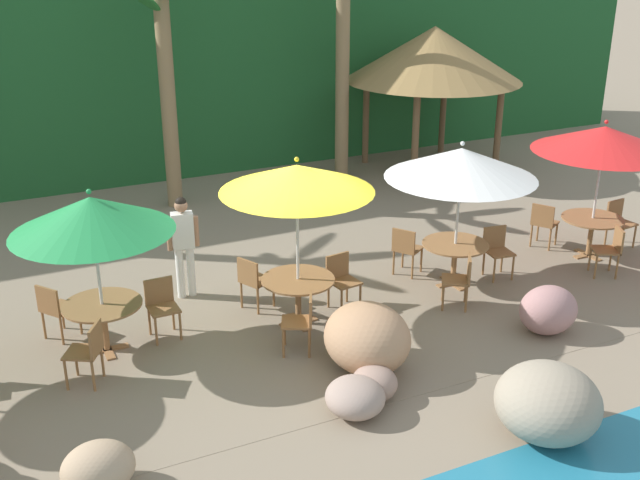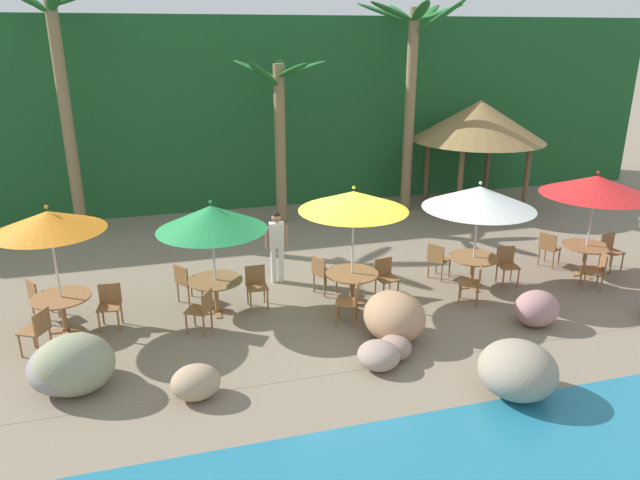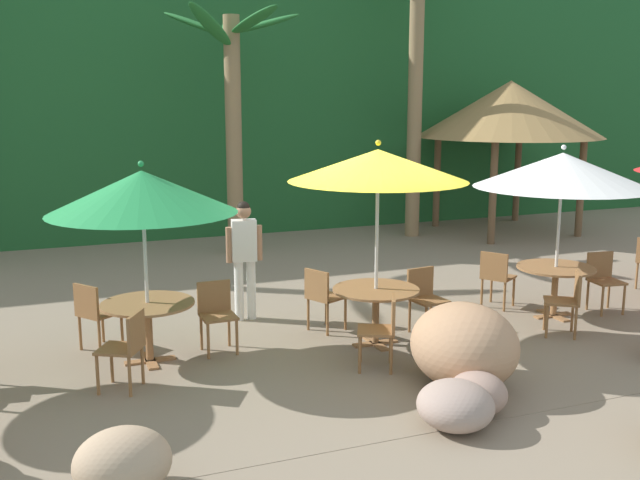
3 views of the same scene
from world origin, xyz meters
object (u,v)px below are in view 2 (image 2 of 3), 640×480
at_px(dining_table_yellow, 352,278).
at_px(palm_tree_third, 412,69).
at_px(chair_white_seaward, 507,263).
at_px(palapa_hut, 479,121).
at_px(chair_yellow_inland, 322,272).
at_px(chair_white_inland, 438,258).
at_px(chair_orange_inland, 39,296).
at_px(dining_table_red, 586,251).
at_px(chair_red_inland, 549,247).
at_px(chair_green_left, 202,308).
at_px(waiter_in_white, 277,242).
at_px(palm_tree_nearest, 61,78).
at_px(chair_yellow_seaward, 385,275).
at_px(palm_tree_second, 280,117).
at_px(dining_table_white, 473,262).
at_px(chair_orange_left, 38,329).
at_px(dining_table_green, 216,285).
at_px(umbrella_red, 596,185).
at_px(chair_red_seaward, 610,249).
at_px(chair_orange_seaward, 110,303).
at_px(chair_green_inland, 186,281).
at_px(dining_table_orange, 62,303).
at_px(umbrella_green, 211,218).
at_px(chair_green_seaward, 256,283).
at_px(chair_yellow_left, 351,300).
at_px(chair_white_left, 474,281).
at_px(chair_red_left, 597,268).
at_px(umbrella_white, 479,197).
at_px(umbrella_yellow, 354,201).
at_px(umbrella_orange, 49,221).

relative_size(dining_table_yellow, palm_tree_third, 0.17).
xyz_separation_m(chair_white_seaward, palapa_hut, (2.55, 6.01, 2.31)).
height_order(chair_yellow_inland, chair_white_inland, same).
bearing_deg(chair_orange_inland, dining_table_red, -4.56).
bearing_deg(chair_red_inland, chair_green_left, -172.24).
bearing_deg(waiter_in_white, palm_tree_nearest, 133.49).
bearing_deg(chair_yellow_seaward, palm_tree_second, 99.74).
bearing_deg(palm_tree_second, dining_table_white, -62.56).
distance_m(chair_orange_left, dining_table_green, 3.33).
xyz_separation_m(umbrella_red, chair_red_inland, (-0.50, 0.69, -1.68)).
xyz_separation_m(chair_yellow_seaward, dining_table_red, (5.03, -0.12, 0.10)).
distance_m(chair_orange_left, dining_table_yellow, 6.02).
relative_size(chair_green_left, chair_red_seaward, 1.00).
distance_m(chair_orange_seaward, palm_tree_second, 7.87).
xyz_separation_m(dining_table_green, chair_green_inland, (-0.57, 0.64, -0.10)).
bearing_deg(dining_table_orange, chair_red_inland, 2.10).
bearing_deg(dining_table_white, chair_yellow_inland, 170.14).
relative_size(chair_orange_left, umbrella_red, 0.34).
bearing_deg(chair_green_inland, waiter_in_white, 15.58).
xyz_separation_m(umbrella_green, waiter_in_white, (1.53, 1.22, -1.06)).
bearing_deg(chair_green_seaward, umbrella_red, -3.14).
bearing_deg(umbrella_red, chair_orange_seaward, 178.56).
relative_size(chair_green_seaward, dining_table_red, 0.79).
distance_m(umbrella_green, chair_yellow_left, 3.18).
bearing_deg(chair_red_inland, chair_white_left, -153.84).
xyz_separation_m(chair_orange_left, dining_table_yellow, (6.01, 0.41, 0.10)).
distance_m(umbrella_green, chair_yellow_seaward, 3.93).
bearing_deg(chair_green_left, chair_white_inland, 12.13).
relative_size(chair_red_inland, waiter_in_white, 0.51).
bearing_deg(chair_red_left, chair_yellow_left, -178.95).
xyz_separation_m(chair_orange_inland, palm_tree_third, (10.25, 5.38, 3.92)).
xyz_separation_m(chair_red_left, palm_tree_third, (-1.51, 7.14, 3.92)).
distance_m(chair_orange_seaward, umbrella_white, 7.92).
bearing_deg(palm_tree_nearest, dining_table_yellow, -47.91).
relative_size(umbrella_yellow, chair_red_inland, 3.00).
distance_m(dining_table_yellow, chair_red_seaward, 6.70).
bearing_deg(dining_table_white, palm_tree_third, 79.94).
relative_size(dining_table_orange, chair_yellow_seaward, 1.26).
bearing_deg(dining_table_orange, dining_table_red, -1.42).
bearing_deg(chair_red_inland, chair_orange_seaward, -177.62).
xyz_separation_m(chair_yellow_seaward, chair_red_inland, (4.53, 0.58, 0.00)).
xyz_separation_m(umbrella_orange, chair_white_left, (8.21, -0.99, -1.73)).
xyz_separation_m(chair_yellow_left, palapa_hut, (6.61, 6.94, 2.31)).
bearing_deg(chair_white_seaward, umbrella_yellow, -178.02).
height_order(chair_orange_left, dining_table_white, chair_orange_left).
xyz_separation_m(chair_white_left, palapa_hut, (3.80, 6.75, 2.31)).
distance_m(dining_table_yellow, chair_red_left, 5.59).
relative_size(dining_table_green, chair_green_seaward, 1.26).
relative_size(umbrella_red, waiter_in_white, 1.49).
distance_m(chair_yellow_inland, chair_red_left, 6.15).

